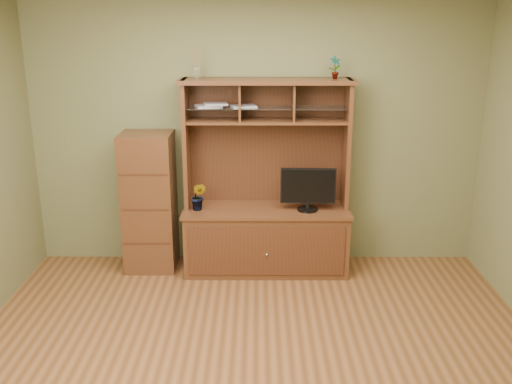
{
  "coord_description": "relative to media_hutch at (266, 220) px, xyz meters",
  "views": [
    {
      "loc": [
        0.01,
        -3.62,
        2.46
      ],
      "look_at": [
        -0.0,
        1.2,
        0.97
      ],
      "focal_mm": 40.0,
      "sensor_mm": 36.0,
      "label": 1
    }
  ],
  "objects": [
    {
      "name": "magazines",
      "position": [
        -0.43,
        0.08,
        1.13
      ],
      "size": [
        0.61,
        0.24,
        0.04
      ],
      "color": "#B4B4B9",
      "rests_on": "media_hutch"
    },
    {
      "name": "media_hutch",
      "position": [
        0.0,
        0.0,
        0.0
      ],
      "size": [
        1.66,
        0.61,
        1.9
      ],
      "color": "#4C2C15",
      "rests_on": "room"
    },
    {
      "name": "monitor",
      "position": [
        0.4,
        -0.08,
        0.35
      ],
      "size": [
        0.53,
        0.2,
        0.42
      ],
      "rotation": [
        0.0,
        0.0,
        -0.04
      ],
      "color": "black",
      "rests_on": "media_hutch"
    },
    {
      "name": "orchid_plant",
      "position": [
        -0.66,
        -0.08,
        0.27
      ],
      "size": [
        0.18,
        0.16,
        0.28
      ],
      "primitive_type": "imported",
      "rotation": [
        0.0,
        0.0,
        -0.29
      ],
      "color": "#23541D",
      "rests_on": "media_hutch"
    },
    {
      "name": "side_cabinet",
      "position": [
        -1.16,
        0.03,
        0.17
      ],
      "size": [
        0.5,
        0.45,
        1.39
      ],
      "color": "#4C2C15",
      "rests_on": "room"
    },
    {
      "name": "reed_diffuser",
      "position": [
        -0.66,
        0.08,
        1.5
      ],
      "size": [
        0.06,
        0.06,
        0.31
      ],
      "color": "silver",
      "rests_on": "media_hutch"
    },
    {
      "name": "top_plant",
      "position": [
        0.64,
        0.08,
        1.48
      ],
      "size": [
        0.13,
        0.1,
        0.21
      ],
      "primitive_type": "imported",
      "rotation": [
        0.0,
        0.0,
        0.23
      ],
      "color": "#386222",
      "rests_on": "media_hutch"
    },
    {
      "name": "room",
      "position": [
        -0.1,
        -1.73,
        0.83
      ],
      "size": [
        4.54,
        4.04,
        2.74
      ],
      "color": "brown",
      "rests_on": "ground"
    }
  ]
}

